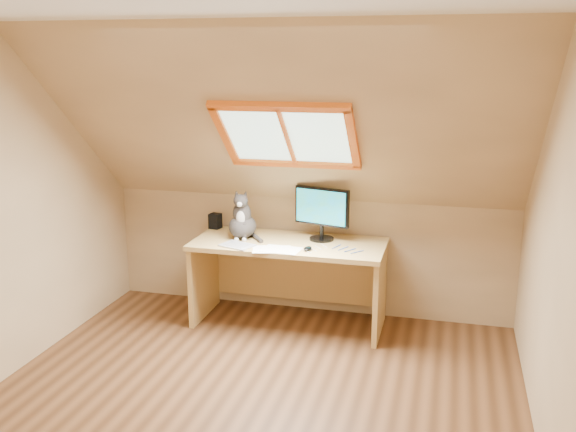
% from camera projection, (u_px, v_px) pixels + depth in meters
% --- Properties ---
extents(ground, '(3.50, 3.50, 0.00)m').
position_uv_depth(ground, '(246.00, 409.00, 4.08)').
color(ground, brown).
rests_on(ground, ground).
extents(room_shell, '(3.52, 3.52, 2.41)m').
position_uv_depth(room_shell, '(237.00, 192.00, 3.65)').
color(room_shell, tan).
rests_on(room_shell, ground).
extents(desk, '(1.56, 0.68, 0.71)m').
position_uv_depth(desk, '(291.00, 265.00, 5.34)').
color(desk, tan).
rests_on(desk, ground).
extents(monitor, '(0.47, 0.20, 0.44)m').
position_uv_depth(monitor, '(322.00, 210.00, 5.21)').
color(monitor, black).
rests_on(monitor, desk).
extents(cat, '(0.26, 0.30, 0.42)m').
position_uv_depth(cat, '(242.00, 221.00, 5.30)').
color(cat, '#383332').
rests_on(cat, desk).
extents(desk_speaker, '(0.11, 0.11, 0.13)m').
position_uv_depth(desk_speaker, '(215.00, 221.00, 5.62)').
color(desk_speaker, black).
rests_on(desk_speaker, desk).
extents(graphics_tablet, '(0.30, 0.26, 0.01)m').
position_uv_depth(graphics_tablet, '(237.00, 245.00, 5.11)').
color(graphics_tablet, '#B2B2B7').
rests_on(graphics_tablet, desk).
extents(mouse, '(0.07, 0.11, 0.03)m').
position_uv_depth(mouse, '(308.00, 249.00, 4.99)').
color(mouse, black).
rests_on(mouse, desk).
extents(papers, '(0.33, 0.27, 0.00)m').
position_uv_depth(papers, '(271.00, 250.00, 5.00)').
color(papers, white).
rests_on(papers, desk).
extents(cables, '(0.51, 0.26, 0.01)m').
position_uv_depth(cables, '(334.00, 249.00, 5.01)').
color(cables, silver).
rests_on(cables, desk).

